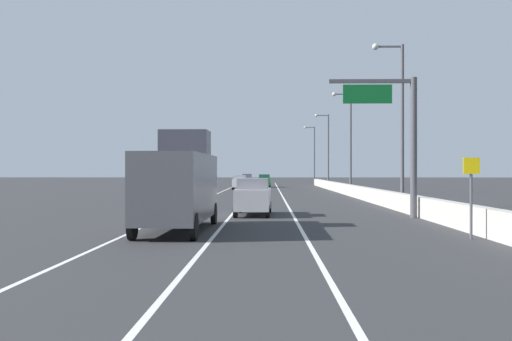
{
  "coord_description": "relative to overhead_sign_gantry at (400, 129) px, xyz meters",
  "views": [
    {
      "loc": [
        0.09,
        -3.57,
        2.51
      ],
      "look_at": [
        -0.75,
        37.14,
        2.54
      ],
      "focal_mm": 41.52,
      "sensor_mm": 36.0,
      "label": 1
    }
  ],
  "objects": [
    {
      "name": "car_white_0",
      "position": [
        -10.86,
        47.77,
        -3.76
      ],
      "size": [
        2.03,
        4.24,
        1.94
      ],
      "color": "white",
      "rests_on": "ground_plane"
    },
    {
      "name": "jersey_barrier_right",
      "position": [
        1.34,
        11.94,
        -4.18
      ],
      "size": [
        0.6,
        120.0,
        1.1
      ],
      "primitive_type": "cube",
      "color": "#B2ADA3",
      "rests_on": "ground_plane"
    },
    {
      "name": "overhead_sign_gantry",
      "position": [
        0.0,
        0.0,
        0.0
      ],
      "size": [
        4.68,
        0.36,
        7.5
      ],
      "color": "#47474C",
      "rests_on": "ground_plane"
    },
    {
      "name": "box_truck",
      "position": [
        -10.75,
        -6.97,
        -2.76
      ],
      "size": [
        2.58,
        8.08,
        4.31
      ],
      "color": "#4C4C51",
      "rests_on": "ground_plane"
    },
    {
      "name": "car_green_2",
      "position": [
        -7.6,
        58.96,
        -3.74
      ],
      "size": [
        1.93,
        4.23,
        1.98
      ],
      "color": "#196033",
      "rests_on": "ground_plane"
    },
    {
      "name": "lamp_post_right_fifth",
      "position": [
        1.63,
        82.16,
        1.58
      ],
      "size": [
        2.14,
        0.44,
        11.08
      ],
      "color": "#4C4C51",
      "rests_on": "ground_plane"
    },
    {
      "name": "lane_stripe_right",
      "position": [
        -5.6,
        26.94,
        -4.73
      ],
      "size": [
        0.16,
        130.0,
        0.0
      ],
      "primitive_type": "cube",
      "color": "silver",
      "rests_on": "ground_plane"
    },
    {
      "name": "lane_stripe_left",
      "position": [
        -12.6,
        26.94,
        -4.73
      ],
      "size": [
        0.16,
        130.0,
        0.0
      ],
      "primitive_type": "cube",
      "color": "silver",
      "rests_on": "ground_plane"
    },
    {
      "name": "lamp_post_right_third",
      "position": [
        1.72,
        32.87,
        1.58
      ],
      "size": [
        2.14,
        0.44,
        11.08
      ],
      "color": "#4C4C51",
      "rests_on": "ground_plane"
    },
    {
      "name": "ground_plane",
      "position": [
        -7.1,
        35.94,
        -4.73
      ],
      "size": [
        320.0,
        320.0,
        0.0
      ],
      "primitive_type": "plane",
      "color": "#2D2D30"
    },
    {
      "name": "lamp_post_right_fourth",
      "position": [
        1.8,
        57.52,
        1.58
      ],
      "size": [
        2.14,
        0.44,
        11.08
      ],
      "color": "#4C4C51",
      "rests_on": "ground_plane"
    },
    {
      "name": "speed_advisory_sign",
      "position": [
        0.44,
        -9.79,
        -2.96
      ],
      "size": [
        0.6,
        0.11,
        3.0
      ],
      "color": "#4C4C51",
      "rests_on": "ground_plane"
    },
    {
      "name": "car_silver_3",
      "position": [
        -7.85,
        1.66,
        -3.68
      ],
      "size": [
        2.06,
        4.7,
        2.1
      ],
      "color": "#B7B7BC",
      "rests_on": "ground_plane"
    },
    {
      "name": "lamp_post_right_second",
      "position": [
        1.76,
        8.23,
        1.58
      ],
      "size": [
        2.14,
        0.44,
        11.08
      ],
      "color": "#4C4C51",
      "rests_on": "ground_plane"
    },
    {
      "name": "lane_stripe_center",
      "position": [
        -9.1,
        26.94,
        -4.73
      ],
      "size": [
        0.16,
        130.0,
        0.0
      ],
      "primitive_type": "cube",
      "color": "silver",
      "rests_on": "ground_plane"
    },
    {
      "name": "car_gray_1",
      "position": [
        -10.53,
        66.38,
        -3.72
      ],
      "size": [
        1.88,
        4.46,
        2.02
      ],
      "color": "slate",
      "rests_on": "ground_plane"
    }
  ]
}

